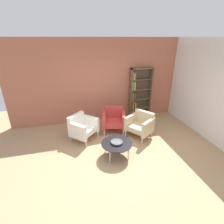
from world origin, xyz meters
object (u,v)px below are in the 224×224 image
(armchair_near_window, at_px, (140,124))
(armchair_corner_red, at_px, (114,119))
(armchair_by_bookshelf, at_px, (82,127))
(decorative_bowl, at_px, (117,142))
(bookshelf_tall, at_px, (138,94))
(coffee_table_low, at_px, (117,144))

(armchair_near_window, bearing_deg, armchair_corner_red, -162.99)
(armchair_near_window, relative_size, armchair_by_bookshelf, 1.00)
(decorative_bowl, xyz_separation_m, armchair_near_window, (0.98, 0.78, -0.02))
(bookshelf_tall, relative_size, armchair_corner_red, 2.24)
(coffee_table_low, xyz_separation_m, armchair_near_window, (0.98, 0.78, 0.04))
(armchair_near_window, bearing_deg, coffee_table_low, -86.55)
(coffee_table_low, height_order, armchair_corner_red, armchair_corner_red)
(coffee_table_low, distance_m, armchair_near_window, 1.25)
(armchair_by_bookshelf, distance_m, armchair_corner_red, 1.09)
(armchair_near_window, height_order, armchair_corner_red, same)
(decorative_bowl, relative_size, armchair_corner_red, 0.38)
(decorative_bowl, bearing_deg, armchair_near_window, 38.51)
(bookshelf_tall, bearing_deg, armchair_near_window, -108.19)
(decorative_bowl, height_order, armchair_near_window, armchair_near_window)
(armchair_near_window, xyz_separation_m, armchair_corner_red, (-0.71, 0.55, 0.00))
(bookshelf_tall, bearing_deg, coffee_table_low, -123.68)
(bookshelf_tall, distance_m, armchair_near_window, 1.52)
(coffee_table_low, relative_size, armchair_by_bookshelf, 0.84)
(bookshelf_tall, bearing_deg, decorative_bowl, -123.68)
(bookshelf_tall, height_order, decorative_bowl, bookshelf_tall)
(bookshelf_tall, relative_size, armchair_near_window, 2.01)
(bookshelf_tall, xyz_separation_m, armchair_corner_red, (-1.15, -0.81, -0.51))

